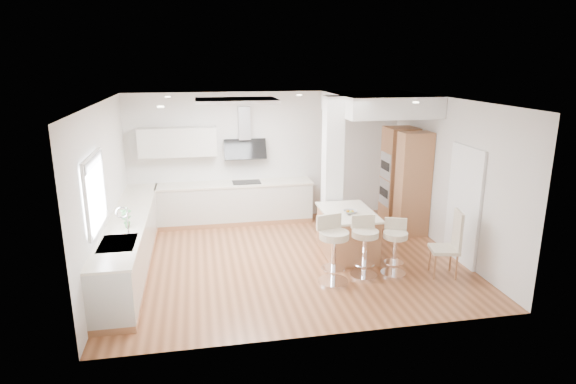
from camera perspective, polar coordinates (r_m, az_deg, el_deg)
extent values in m
plane|color=#9C5E39|center=(8.69, 0.04, -8.00)|extent=(6.00, 6.00, 0.00)
cube|color=white|center=(8.69, 0.04, -8.00)|extent=(6.00, 5.00, 0.02)
cube|color=silver|center=(10.64, -2.48, 4.27)|extent=(6.00, 0.04, 2.80)
cube|color=silver|center=(8.23, -20.93, -0.04)|extent=(0.04, 5.00, 2.80)
cube|color=silver|center=(9.26, 18.62, 1.80)|extent=(0.04, 5.00, 2.80)
cube|color=white|center=(8.49, -6.14, 10.76)|extent=(1.40, 0.95, 0.05)
cube|color=silver|center=(8.49, -6.13, 10.66)|extent=(1.25, 0.80, 0.03)
cylinder|color=white|center=(9.37, -14.08, 10.88)|extent=(0.10, 0.10, 0.02)
cylinder|color=white|center=(7.38, -14.86, 9.74)|extent=(0.10, 0.10, 0.02)
cylinder|color=white|center=(9.57, 1.33, 11.41)|extent=(0.10, 0.10, 0.02)
cylinder|color=white|center=(9.52, 11.01, 11.12)|extent=(0.10, 0.10, 0.02)
cylinder|color=white|center=(8.15, 14.92, 10.22)|extent=(0.10, 0.10, 0.02)
cube|color=white|center=(7.31, -21.96, 0.02)|extent=(0.03, 1.15, 0.95)
cube|color=white|center=(7.20, -22.28, 3.90)|extent=(0.04, 1.28, 0.06)
cube|color=white|center=(7.45, -21.50, -3.73)|extent=(0.04, 1.28, 0.06)
cube|color=white|center=(6.73, -22.82, -1.33)|extent=(0.04, 0.06, 0.95)
cube|color=white|center=(7.89, -21.09, 1.18)|extent=(0.04, 0.06, 0.95)
cube|color=#B6B9BE|center=(7.21, -22.11, 3.33)|extent=(0.03, 1.18, 0.14)
cube|color=#4E443D|center=(8.85, 20.17, -1.63)|extent=(0.02, 0.90, 2.00)
cube|color=white|center=(8.84, 20.09, -1.64)|extent=(0.05, 1.00, 2.10)
cube|color=#AD744A|center=(8.85, -17.90, -7.98)|extent=(0.60, 4.50, 0.10)
cube|color=beige|center=(8.69, -18.13, -5.37)|extent=(0.60, 4.50, 0.76)
cube|color=silver|center=(8.56, -18.35, -2.86)|extent=(0.63, 4.50, 0.04)
cube|color=#A6A7AB|center=(7.39, -19.54, -5.77)|extent=(0.50, 0.75, 0.02)
cube|color=#A6A7AB|center=(7.25, -19.70, -6.65)|extent=(0.40, 0.34, 0.10)
cube|color=#A6A7AB|center=(7.58, -19.31, -5.64)|extent=(0.40, 0.34, 0.10)
cylinder|color=white|center=(7.59, -18.45, -3.60)|extent=(0.02, 0.02, 0.36)
torus|color=white|center=(7.55, -19.09, -2.32)|extent=(0.18, 0.02, 0.18)
imported|color=#498F4B|center=(7.94, -18.63, -2.91)|extent=(0.17, 0.12, 0.33)
cube|color=#AD744A|center=(10.62, -6.18, -3.37)|extent=(3.30, 0.60, 0.10)
cube|color=beige|center=(10.49, -6.25, -1.15)|extent=(3.30, 0.60, 0.76)
cube|color=silver|center=(10.38, -6.31, 0.97)|extent=(3.33, 0.63, 0.04)
cube|color=black|center=(10.40, -4.94, 1.17)|extent=(0.60, 0.40, 0.01)
cube|color=beige|center=(10.30, -12.94, 5.79)|extent=(1.60, 0.34, 0.60)
cube|color=#A6A7AB|center=(10.36, -5.21, 8.13)|extent=(0.25, 0.18, 0.70)
cube|color=black|center=(10.37, -5.10, 5.06)|extent=(0.90, 0.26, 0.44)
cube|color=white|center=(9.37, 5.28, 2.70)|extent=(0.35, 0.35, 2.80)
cube|color=white|center=(9.94, 10.65, 10.24)|extent=(1.78, 2.20, 0.40)
cube|color=#AD744A|center=(10.50, 12.99, 1.79)|extent=(0.62, 0.62, 2.10)
cube|color=#AD744A|center=(9.88, 14.60, 0.84)|extent=(0.62, 0.40, 2.10)
cube|color=#A6A7AB|center=(10.33, 11.50, 3.07)|extent=(0.02, 0.55, 0.55)
cube|color=#A6A7AB|center=(10.46, 11.33, -0.03)|extent=(0.02, 0.55, 0.55)
cube|color=black|center=(10.32, 11.45, 3.07)|extent=(0.01, 0.45, 0.18)
cube|color=black|center=(10.46, 11.28, -0.04)|extent=(0.01, 0.45, 0.18)
cube|color=#AD744A|center=(8.83, 7.03, -4.96)|extent=(0.85, 1.30, 0.79)
cube|color=silver|center=(8.69, 7.12, -2.41)|extent=(0.92, 1.37, 0.04)
imported|color=gray|center=(8.56, 7.39, -2.38)|extent=(0.24, 0.24, 0.06)
sphere|color=#BF7516|center=(8.57, 7.63, -2.35)|extent=(0.07, 0.07, 0.06)
sphere|color=#BF7516|center=(8.56, 7.12, -2.34)|extent=(0.07, 0.07, 0.06)
sphere|color=olive|center=(8.52, 7.47, -2.43)|extent=(0.07, 0.07, 0.06)
cylinder|color=white|center=(7.88, 5.34, -10.49)|extent=(0.59, 0.59, 0.03)
cylinder|color=white|center=(7.72, 5.41, -7.99)|extent=(0.09, 0.09, 0.73)
cylinder|color=white|center=(7.78, 5.38, -8.97)|extent=(0.45, 0.45, 0.02)
cylinder|color=beige|center=(7.57, 5.49, -5.12)|extent=(0.56, 0.56, 0.11)
cube|color=beige|center=(7.66, 4.87, -3.52)|extent=(0.43, 0.15, 0.25)
cylinder|color=white|center=(8.16, 8.92, -9.68)|extent=(0.48, 0.48, 0.03)
cylinder|color=white|center=(8.02, 9.03, -7.45)|extent=(0.08, 0.08, 0.67)
cylinder|color=white|center=(8.07, 8.99, -8.32)|extent=(0.37, 0.37, 0.02)
cylinder|color=beige|center=(7.88, 9.14, -4.90)|extent=(0.46, 0.46, 0.10)
cube|color=beige|center=(7.98, 8.87, -3.45)|extent=(0.39, 0.08, 0.23)
cylinder|color=white|center=(8.32, 12.35, -9.35)|extent=(0.54, 0.54, 0.03)
cylinder|color=white|center=(8.20, 12.48, -7.33)|extent=(0.09, 0.09, 0.62)
cylinder|color=white|center=(8.24, 12.43, -8.12)|extent=(0.42, 0.42, 0.01)
cylinder|color=beige|center=(8.07, 12.62, -5.02)|extent=(0.51, 0.51, 0.10)
cube|color=beige|center=(8.16, 12.64, -3.72)|extent=(0.35, 0.17, 0.21)
cube|color=beige|center=(8.32, 18.01, -6.50)|extent=(0.52, 0.52, 0.06)
cube|color=beige|center=(8.27, 19.47, -4.44)|extent=(0.14, 0.40, 0.69)
cylinder|color=#AD744A|center=(8.22, 17.00, -8.52)|extent=(0.04, 0.04, 0.42)
cylinder|color=#AD744A|center=(8.52, 16.45, -7.59)|extent=(0.04, 0.04, 0.42)
cylinder|color=#AD744A|center=(8.31, 19.33, -8.46)|extent=(0.04, 0.04, 0.42)
cylinder|color=#AD744A|center=(8.61, 18.70, -7.54)|extent=(0.04, 0.04, 0.42)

